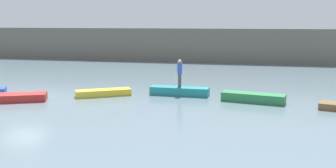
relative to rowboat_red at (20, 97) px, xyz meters
name	(u,v)px	position (x,y,z in m)	size (l,w,h in m)	color
ground_plane	(23,99)	(-0.13, 0.54, -0.23)	(120.00, 120.00, 0.00)	slate
embankment_wall	(137,44)	(-0.13, 24.26, 1.74)	(80.00, 1.20, 3.96)	#666056
rowboat_red	(20,97)	(0.00, 0.00, 0.00)	(3.12, 1.28, 0.47)	red
rowboat_yellow	(103,93)	(4.35, 2.65, -0.02)	(3.54, 0.96, 0.43)	gold
rowboat_teal	(180,91)	(9.16, 3.97, 0.04)	(3.85, 0.99, 0.55)	teal
rowboat_green	(253,98)	(13.89, 2.86, 0.04)	(3.74, 1.01, 0.55)	#2D7F47
person_blue_shirt	(180,72)	(9.16, 3.97, 1.34)	(0.32, 0.32, 1.81)	#4C4C56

